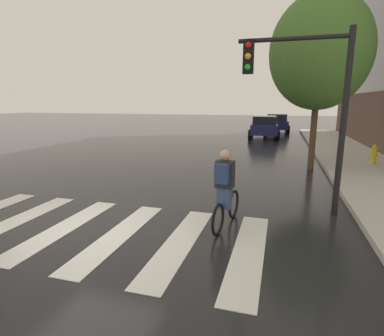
% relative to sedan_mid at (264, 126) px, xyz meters
% --- Properties ---
extents(ground_plane, '(120.00, 120.00, 0.00)m').
position_rel_sedan_mid_xyz_m(ground_plane, '(-2.56, -18.79, -0.83)').
color(ground_plane, black).
extents(crosswalk_stripes, '(8.31, 3.35, 0.01)m').
position_rel_sedan_mid_xyz_m(crosswalk_stripes, '(-3.12, -18.79, -0.83)').
color(crosswalk_stripes, silver).
rests_on(crosswalk_stripes, ground).
extents(sedan_mid, '(2.38, 4.76, 1.61)m').
position_rel_sedan_mid_xyz_m(sedan_mid, '(0.00, 0.00, 0.00)').
color(sedan_mid, navy).
rests_on(sedan_mid, ground).
extents(sedan_far, '(2.31, 4.68, 1.60)m').
position_rel_sedan_mid_xyz_m(sedan_far, '(0.83, 5.08, -0.01)').
color(sedan_far, navy).
rests_on(sedan_far, ground).
extents(cyclist, '(0.39, 1.70, 1.69)m').
position_rel_sedan_mid_xyz_m(cyclist, '(0.15, -17.86, 0.01)').
color(cyclist, black).
rests_on(cyclist, ground).
extents(traffic_light_near, '(2.47, 0.28, 4.20)m').
position_rel_sedan_mid_xyz_m(traffic_light_near, '(1.70, -16.34, 2.03)').
color(traffic_light_near, black).
rests_on(traffic_light_near, ground).
extents(fire_hydrant, '(0.33, 0.22, 0.78)m').
position_rel_sedan_mid_xyz_m(fire_hydrant, '(4.95, -9.91, -0.30)').
color(fire_hydrant, gold).
rests_on(fire_hydrant, sidewalk).
extents(street_tree_near, '(3.69, 3.69, 6.57)m').
position_rel_sedan_mid_xyz_m(street_tree_near, '(2.43, -11.03, 3.60)').
color(street_tree_near, '#4C3823').
rests_on(street_tree_near, ground).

